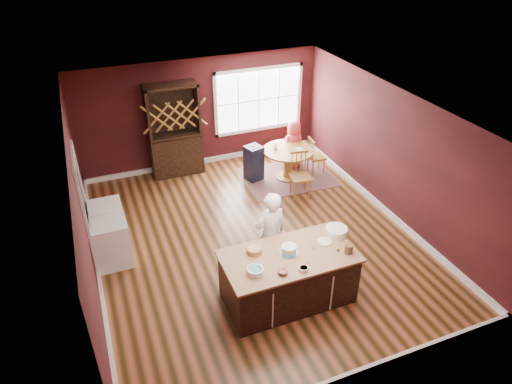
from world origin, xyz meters
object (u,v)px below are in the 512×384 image
at_px(chair_north, 290,145).
at_px(seated_woman, 294,144).
at_px(high_chair, 254,162).
at_px(baker, 270,234).
at_px(chair_east, 317,155).
at_px(layer_cake, 289,249).
at_px(kitchen_island, 288,278).
at_px(toddler, 253,146).
at_px(hutch, 174,131).
at_px(washer, 112,243).
at_px(dining_table, 288,158).
at_px(chair_south, 301,175).
at_px(dryer, 108,224).

xyz_separation_m(chair_north, seated_woman, (-0.05, -0.29, 0.17)).
relative_size(seated_woman, high_chair, 1.38).
distance_m(baker, chair_east, 3.92).
distance_m(chair_east, seated_woman, 0.64).
bearing_deg(baker, layer_cake, 85.14).
xyz_separation_m(kitchen_island, high_chair, (0.95, 3.94, 0.01)).
xyz_separation_m(layer_cake, toddler, (0.97, 4.01, -0.18)).
height_order(layer_cake, chair_north, layer_cake).
bearing_deg(layer_cake, hutch, 98.06).
height_order(baker, seated_woman, baker).
bearing_deg(chair_east, washer, 112.34).
relative_size(baker, washer, 1.85).
bearing_deg(kitchen_island, layer_cake, 71.80).
xyz_separation_m(chair_north, washer, (-4.72, -2.45, -0.01)).
bearing_deg(dining_table, toddler, 154.98).
bearing_deg(chair_south, hutch, 147.36).
xyz_separation_m(hutch, washer, (-1.89, -2.94, -0.68)).
bearing_deg(chair_north, chair_east, 83.79).
height_order(layer_cake, washer, layer_cake).
height_order(baker, toddler, baker).
bearing_deg(chair_south, layer_cake, -110.47).
xyz_separation_m(dining_table, layer_cake, (-1.72, -3.66, 0.45)).
height_order(dining_table, dryer, dryer).
relative_size(dining_table, washer, 1.36).
bearing_deg(chair_north, toddler, -12.69).
height_order(chair_south, hutch, hutch).
relative_size(kitchen_island, baker, 1.29).
xyz_separation_m(baker, layer_cake, (0.03, -0.67, 0.16)).
bearing_deg(hutch, high_chair, -31.93).
bearing_deg(dryer, baker, -37.11).
bearing_deg(dining_table, high_chair, 164.27).
relative_size(dining_table, high_chair, 1.35).
distance_m(dining_table, seated_woman, 0.58).
height_order(toddler, hutch, hutch).
relative_size(layer_cake, chair_north, 0.36).
bearing_deg(kitchen_island, dining_table, 64.89).
height_order(chair_north, washer, chair_north).
bearing_deg(dryer, chair_south, 2.56).
bearing_deg(chair_east, high_chair, 85.22).
relative_size(chair_north, high_chair, 1.01).
bearing_deg(toddler, high_chair, -109.82).
bearing_deg(chair_east, dining_table, 92.75).
xyz_separation_m(chair_south, high_chair, (-0.69, 1.10, -0.08)).
distance_m(chair_south, chair_north, 1.70).
distance_m(kitchen_island, chair_north, 4.95).
height_order(layer_cake, chair_east, layer_cake).
height_order(kitchen_island, high_chair, kitchen_island).
bearing_deg(chair_north, kitchen_island, 32.83).
bearing_deg(layer_cake, dryer, 134.78).
xyz_separation_m(kitchen_island, washer, (-2.56, 2.01, 0.01)).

